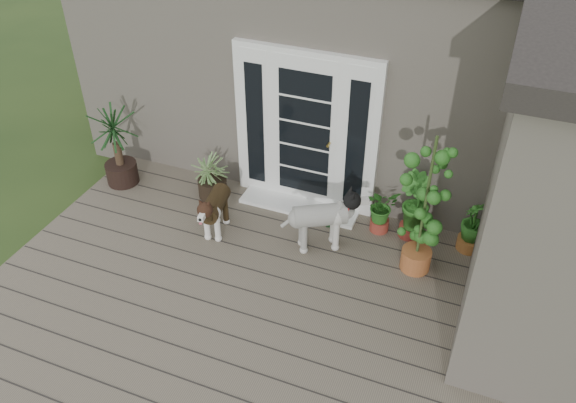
% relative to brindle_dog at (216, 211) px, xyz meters
% --- Properties ---
extents(deck, '(6.20, 4.60, 0.12)m').
position_rel_brindle_dog_xyz_m(deck, '(1.00, -1.15, -0.38)').
color(deck, '#6B5B4C').
rests_on(deck, ground).
extents(house_main, '(7.40, 4.00, 3.10)m').
position_rel_brindle_dog_xyz_m(house_main, '(1.00, 3.10, 1.11)').
color(house_main, '#665E54').
rests_on(house_main, ground).
extents(door_unit, '(1.90, 0.14, 2.15)m').
position_rel_brindle_dog_xyz_m(door_unit, '(0.80, 1.05, 0.76)').
color(door_unit, white).
rests_on(door_unit, deck).
extents(door_step, '(1.60, 0.40, 0.05)m').
position_rel_brindle_dog_xyz_m(door_step, '(0.80, 0.85, -0.29)').
color(door_step, white).
rests_on(door_step, deck).
extents(brindle_dog, '(0.44, 0.81, 0.64)m').
position_rel_brindle_dog_xyz_m(brindle_dog, '(0.00, 0.00, 0.00)').
color(brindle_dog, '#3B2A15').
rests_on(brindle_dog, deck).
extents(white_dog, '(0.93, 0.75, 0.71)m').
position_rel_brindle_dog_xyz_m(white_dog, '(1.31, 0.20, 0.04)').
color(white_dog, beige).
rests_on(white_dog, deck).
extents(spider_plant, '(0.83, 0.83, 0.70)m').
position_rel_brindle_dog_xyz_m(spider_plant, '(-0.41, 0.67, 0.03)').
color(spider_plant, '#87A968').
rests_on(spider_plant, deck).
extents(yucca, '(1.02, 1.02, 1.21)m').
position_rel_brindle_dog_xyz_m(yucca, '(-1.75, 0.49, 0.29)').
color(yucca, black).
rests_on(yucca, deck).
extents(herb_a, '(0.57, 0.57, 0.52)m').
position_rel_brindle_dog_xyz_m(herb_a, '(1.92, 0.79, -0.06)').
color(herb_a, '#2C621C').
rests_on(herb_a, deck).
extents(herb_b, '(0.64, 0.64, 0.68)m').
position_rel_brindle_dog_xyz_m(herb_b, '(2.30, 0.82, 0.02)').
color(herb_b, '#17511A').
rests_on(herb_b, deck).
extents(herb_c, '(0.45, 0.45, 0.56)m').
position_rel_brindle_dog_xyz_m(herb_c, '(3.03, 0.85, -0.04)').
color(herb_c, '#1B5E1B').
rests_on(herb_c, deck).
extents(sapling, '(0.70, 0.70, 1.87)m').
position_rel_brindle_dog_xyz_m(sapling, '(2.49, 0.26, 0.61)').
color(sapling, '#1C5919').
rests_on(sapling, deck).
extents(clog_left, '(0.20, 0.33, 0.09)m').
position_rel_brindle_dog_xyz_m(clog_left, '(1.29, 0.72, -0.27)').
color(clog_left, black).
rests_on(clog_left, deck).
extents(clog_right, '(0.26, 0.32, 0.09)m').
position_rel_brindle_dog_xyz_m(clog_right, '(1.41, 0.84, -0.27)').
color(clog_right, '#15341D').
rests_on(clog_right, deck).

